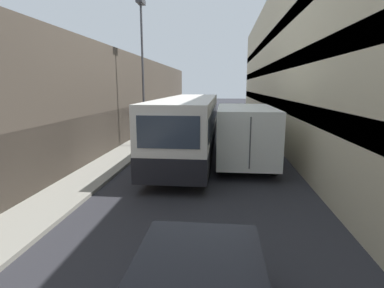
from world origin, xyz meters
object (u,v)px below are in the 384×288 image
Objects in this scene: box_truck at (244,131)px; street_lamp at (142,50)px; bus at (189,126)px; panel_van at (205,114)px.

street_lamp is at bearing 155.94° from box_truck.
panel_van is (-0.03, 13.33, -0.57)m from bus.
street_lamp reaches higher than panel_van.
box_truck is 14.21m from panel_van.
street_lamp is (-2.86, 1.88, 3.98)m from bus.
bus reaches higher than panel_van.
bus is 2.79× the size of panel_van.
street_lamp is at bearing 146.70° from bus.
bus is 1.62× the size of box_truck.
panel_van is 12.64m from street_lamp.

